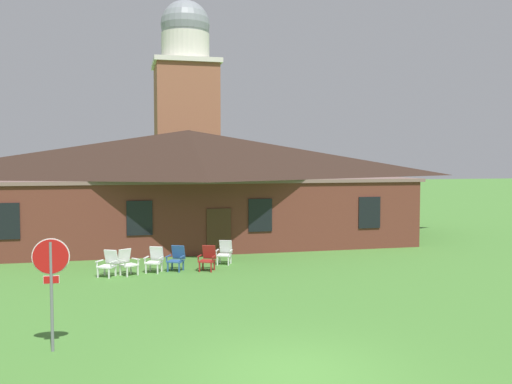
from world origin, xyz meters
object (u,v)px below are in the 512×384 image
object	(u,v)px
lawn_chair_far_side	(225,252)
lawn_chair_left_end	(155,259)
lawn_chair_near_door	(127,262)
stop_sign	(51,272)
lawn_chair_by_porch	(108,263)
lawn_chair_right_end	(208,258)
lawn_chair_middle	(177,258)

from	to	relation	value
lawn_chair_far_side	lawn_chair_left_end	bearing A→B (deg)	-160.93
lawn_chair_near_door	stop_sign	bearing A→B (deg)	-101.60
stop_sign	lawn_chair_by_porch	distance (m)	8.05
lawn_chair_by_porch	lawn_chair_left_end	xyz separation A→B (m)	(1.70, 0.40, 0.00)
lawn_chair_left_end	lawn_chair_right_end	world-z (taller)	same
lawn_chair_near_door	lawn_chair_by_porch	bearing A→B (deg)	-171.69
lawn_chair_middle	lawn_chair_far_side	distance (m)	2.24
lawn_chair_left_end	lawn_chair_right_end	distance (m)	2.01
lawn_chair_near_door	lawn_chair_middle	size ratio (longest dim) A/B	1.00
lawn_chair_near_door	lawn_chair_right_end	distance (m)	3.04
lawn_chair_by_porch	lawn_chair_left_end	bearing A→B (deg)	13.14
lawn_chair_near_door	lawn_chair_far_side	bearing A→B (deg)	18.30
stop_sign	lawn_chair_middle	distance (m)	9.15
lawn_chair_left_end	lawn_chair_far_side	bearing A→B (deg)	19.07
lawn_chair_near_door	lawn_chair_left_end	size ratio (longest dim) A/B	1.00
lawn_chair_by_porch	lawn_chair_right_end	xyz separation A→B (m)	(3.70, 0.22, 0.00)
lawn_chair_by_porch	stop_sign	bearing A→B (deg)	-97.07
lawn_chair_near_door	lawn_chair_right_end	world-z (taller)	same
lawn_chair_left_end	lawn_chair_far_side	distance (m)	3.04
lawn_chair_by_porch	lawn_chair_far_side	bearing A→B (deg)	16.91
lawn_chair_by_porch	lawn_chair_middle	size ratio (longest dim) A/B	1.00
lawn_chair_middle	lawn_chair_far_side	world-z (taller)	same
lawn_chair_by_porch	lawn_chair_right_end	bearing A→B (deg)	3.42
lawn_chair_middle	lawn_chair_right_end	world-z (taller)	same
stop_sign	lawn_chair_right_end	world-z (taller)	stop_sign
lawn_chair_near_door	lawn_chair_middle	world-z (taller)	same
lawn_chair_by_porch	lawn_chair_right_end	world-z (taller)	same
lawn_chair_left_end	lawn_chair_far_side	size ratio (longest dim) A/B	1.00
lawn_chair_near_door	lawn_chair_right_end	size ratio (longest dim) A/B	1.00
stop_sign	lawn_chair_left_end	distance (m)	8.79
lawn_chair_right_end	stop_sign	bearing A→B (deg)	-120.00
lawn_chair_by_porch	lawn_chair_left_end	size ratio (longest dim) A/B	1.00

